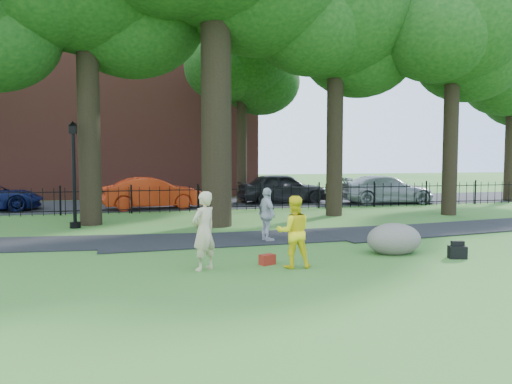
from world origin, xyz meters
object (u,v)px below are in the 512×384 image
object	(u,v)px
man	(294,232)
red_sedan	(153,193)
woman	(204,231)
lamppost	(74,176)
boulder	(394,237)

from	to	relation	value
man	red_sedan	size ratio (longest dim) A/B	0.35
man	red_sedan	distance (m)	14.15
woman	man	xyz separation A→B (m)	(2.02, -0.25, -0.06)
man	lamppost	size ratio (longest dim) A/B	0.44
woman	lamppost	bearing A→B (deg)	-101.80
woman	boulder	bearing A→B (deg)	151.83
boulder	man	bearing A→B (deg)	-162.99
boulder	red_sedan	world-z (taller)	red_sedan
woman	man	world-z (taller)	woman
man	boulder	size ratio (longest dim) A/B	1.13
man	lamppost	distance (m)	9.77
woman	red_sedan	bearing A→B (deg)	-123.96
man	red_sedan	bearing A→B (deg)	-72.31
man	red_sedan	xyz separation A→B (m)	(-2.48, 13.93, -0.05)
woman	red_sedan	world-z (taller)	woman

